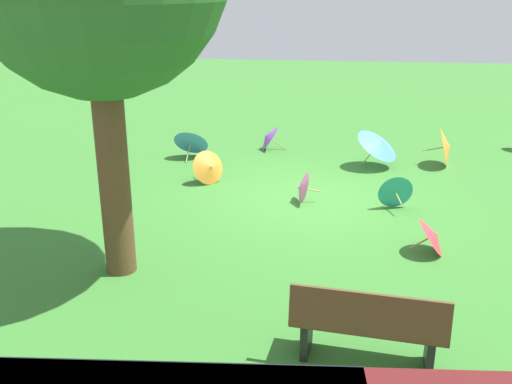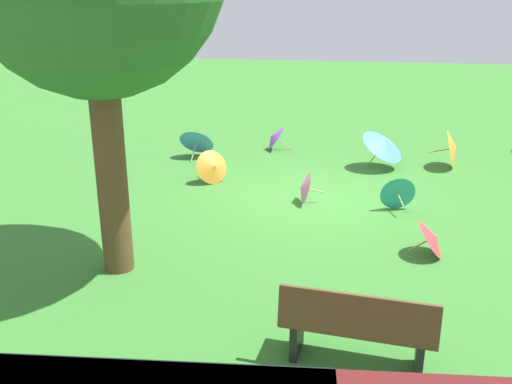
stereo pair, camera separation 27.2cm
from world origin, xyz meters
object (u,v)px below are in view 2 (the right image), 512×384
Objects in this scene: parasol_blue_0 at (384,144)px; parasol_orange_0 at (213,167)px; parasol_orange_1 at (453,148)px; parasol_pink_1 at (303,188)px; parasol_blue_1 at (197,140)px; park_bench at (357,328)px; parasol_red_0 at (433,238)px; parasol_purple_0 at (274,137)px; parasol_teal_0 at (397,192)px.

parasol_blue_0 is 3.70m from parasol_orange_0.
parasol_pink_1 is at bearing 40.97° from parasol_orange_1.
parasol_pink_1 is (1.54, 2.32, -0.26)m from parasol_blue_0.
parasol_blue_0 reaches higher than parasol_pink_1.
parasol_blue_0 is 1.67× the size of parasol_orange_0.
parasol_blue_1 is 5.62m from parasol_orange_1.
park_bench is 1.96× the size of parasol_blue_1.
park_bench is 3.05m from parasol_red_0.
parasol_pink_1 is (3.01, 2.61, -0.14)m from parasol_orange_1.
parasol_orange_0 is at bearing -35.07° from parasol_red_0.
parasol_blue_0 is 1.80× the size of parasol_purple_0.
parasol_orange_1 is (-3.97, 0.86, 0.12)m from parasol_purple_0.
parasol_orange_0 is 0.85× the size of parasol_orange_1.
parasol_orange_0 reaches higher than parasol_red_0.
park_bench reaches higher than parasol_teal_0.
parasol_orange_0 is 2.77m from parasol_purple_0.
parasol_blue_1 is (1.65, 0.85, 0.09)m from parasol_purple_0.
park_bench is at bearing 100.89° from parasol_pink_1.
parasol_teal_0 is (-0.11, 2.36, -0.23)m from parasol_blue_0.
parasol_blue_1 is 1.38× the size of parasol_pink_1.
park_bench reaches higher than parasol_pink_1.
parasol_red_0 is at bearing 96.68° from parasol_blue_0.
parasol_teal_0 is (-3.50, 0.89, -0.03)m from parasol_orange_0.
park_bench is 2.16× the size of parasol_orange_0.
parasol_orange_0 is 1.15× the size of parasol_teal_0.
parasol_blue_1 is (3.52, -7.33, -0.07)m from park_bench.
park_bench is at bearing 102.87° from parasol_purple_0.
parasol_blue_0 is 2.10× the size of parasol_pink_1.
parasol_pink_1 is (-1.85, 0.85, -0.05)m from parasol_orange_0.
parasol_orange_1 is 1.38× the size of parasol_red_0.
parasol_orange_1 is at bearing -139.03° from parasol_pink_1.
parasol_red_0 is (-3.88, 2.73, -0.06)m from parasol_orange_0.
parasol_orange_0 is 1.94m from parasol_blue_1.
parasol_blue_0 reaches higher than parasol_orange_1.
parasol_blue_1 reaches higher than parasol_red_0.
parasol_red_0 is (0.97, 4.49, -0.15)m from parasol_orange_1.
parasol_blue_1 is at bearing -45.06° from parasol_pink_1.
parasol_purple_0 is 0.84× the size of parasol_blue_1.
park_bench is 2.71× the size of parasol_pink_1.
parasol_blue_1 is at bearing -44.07° from parasol_red_0.
parasol_orange_0 is 2.03m from parasol_pink_1.
parasol_blue_1 is at bearing -31.99° from parasol_teal_0.
park_bench reaches higher than parasol_red_0.
park_bench is at bearing 73.96° from parasol_orange_1.
parasol_blue_0 is at bearing -123.69° from parasol_pink_1.
parasol_blue_1 is 3.70m from parasol_pink_1.
parasol_pink_1 reaches higher than parasol_red_0.
parasol_orange_1 reaches higher than parasol_teal_0.
parasol_purple_0 is (1.87, -8.17, -0.16)m from park_bench.
parasol_orange_1 is at bearing -117.06° from parasol_teal_0.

